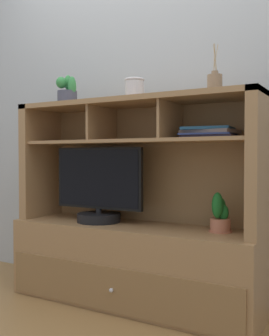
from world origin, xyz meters
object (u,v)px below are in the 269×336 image
tv_monitor (99,191)px  ceramic_vase (135,89)px  magazine_stack_left (209,133)px  diffuser_bottle (215,83)px  media_console (135,241)px  potted_orchid (220,215)px  potted_succulent (67,93)px

tv_monitor → ceramic_vase: (0.24, 0.03, 0.62)m
ceramic_vase → magazine_stack_left: bearing=4.8°
tv_monitor → diffuser_bottle: (0.73, 0.02, 0.60)m
ceramic_vase → diffuser_bottle: bearing=-1.1°
media_console → potted_orchid: 0.55m
media_console → potted_succulent: 1.04m
ceramic_vase → tv_monitor: bearing=-172.1°
tv_monitor → potted_orchid: 0.76m
potted_succulent → potted_orchid: bearing=2.3°
tv_monitor → diffuser_bottle: diffuser_bottle is taller
magazine_stack_left → ceramic_vase: (-0.45, -0.04, 0.27)m
magazine_stack_left → ceramic_vase: size_ratio=2.46×
media_console → potted_orchid: bearing=1.8°
diffuser_bottle → ceramic_vase: size_ratio=2.06×
potted_succulent → media_console: bearing=2.8°
potted_orchid → diffuser_bottle: diffuser_bottle is taller
tv_monitor → potted_succulent: (-0.26, 0.01, 0.63)m
potted_orchid → potted_succulent: bearing=-177.7°
media_console → ceramic_vase: bearing=-90.0°
potted_orchid → ceramic_vase: 0.88m
magazine_stack_left → potted_orchid: bearing=-14.3°
diffuser_bottle → potted_succulent: 0.99m
media_console → magazine_stack_left: size_ratio=4.95×
media_console → potted_orchid: (0.52, 0.02, 0.19)m
potted_orchid → ceramic_vase: bearing=-177.8°
diffuser_bottle → potted_succulent: diffuser_bottle is taller
potted_orchid → ceramic_vase: size_ratio=1.73×
tv_monitor → ceramic_vase: 0.66m
magazine_stack_left → ceramic_vase: 0.53m
media_console → diffuser_bottle: (0.49, -0.01, 0.89)m
media_console → diffuser_bottle: diffuser_bottle is taller
tv_monitor → potted_succulent: potted_succulent is taller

